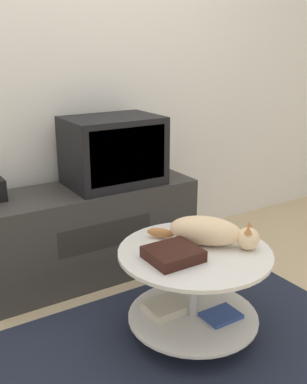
{
  "coord_description": "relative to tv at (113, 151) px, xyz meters",
  "views": [
    {
      "loc": [
        -1.07,
        -1.48,
        1.37
      ],
      "look_at": [
        0.15,
        0.46,
        0.62
      ],
      "focal_mm": 42.0,
      "sensor_mm": 36.0,
      "label": 1
    }
  ],
  "objects": [
    {
      "name": "dvd_box",
      "position": [
        -0.17,
        -0.89,
        -0.27
      ],
      "size": [
        0.22,
        0.2,
        0.05
      ],
      "color": "black",
      "rests_on": "coffee_table"
    },
    {
      "name": "rug",
      "position": [
        -0.13,
        -0.88,
        -0.76
      ],
      "size": [
        1.79,
        1.08,
        0.02
      ],
      "color": "#1E2333",
      "rests_on": "ground_plane"
    },
    {
      "name": "tv",
      "position": [
        0.0,
        0.0,
        0.0
      ],
      "size": [
        0.56,
        0.4,
        0.41
      ],
      "color": "black",
      "rests_on": "tv_stand"
    },
    {
      "name": "cat",
      "position": [
        0.07,
        -0.85,
        -0.23
      ],
      "size": [
        0.39,
        0.43,
        0.14
      ],
      "rotation": [
        0.0,
        0.0,
        -0.85
      ],
      "color": "beige",
      "rests_on": "coffee_table"
    },
    {
      "name": "wall_back",
      "position": [
        -0.13,
        0.31,
        0.53
      ],
      "size": [
        8.0,
        0.05,
        2.6
      ],
      "color": "silver",
      "rests_on": "ground_plane"
    },
    {
      "name": "tv_stand",
      "position": [
        -0.17,
        0.0,
        -0.49
      ],
      "size": [
        1.3,
        0.45,
        0.57
      ],
      "color": "#33302D",
      "rests_on": "ground_plane"
    },
    {
      "name": "ground_plane",
      "position": [
        -0.13,
        -0.88,
        -0.77
      ],
      "size": [
        12.0,
        12.0,
        0.0
      ],
      "primitive_type": "plane",
      "color": "tan"
    },
    {
      "name": "coffee_table",
      "position": [
        -0.04,
        -0.86,
        -0.48
      ],
      "size": [
        0.71,
        0.71,
        0.45
      ],
      "color": "#B2B2B7",
      "rests_on": "rug"
    }
  ]
}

